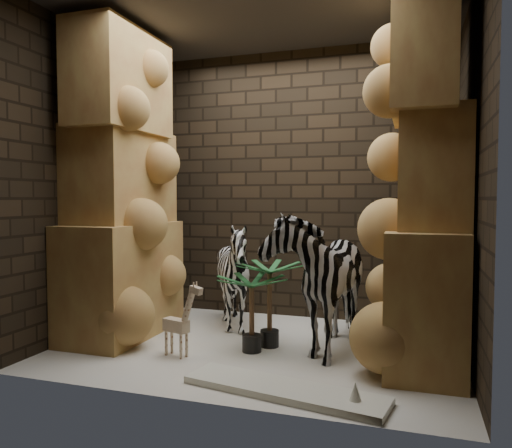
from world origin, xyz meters
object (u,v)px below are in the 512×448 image
(giraffe_toy, at_px, (176,317))
(zebra_left, at_px, (235,281))
(palm_back, at_px, (252,313))
(surfboard, at_px, (284,390))
(palm_front, at_px, (270,304))
(zebra_right, at_px, (320,267))

(giraffe_toy, bearing_deg, zebra_left, 96.57)
(giraffe_toy, relative_size, palm_back, 0.99)
(giraffe_toy, bearing_deg, surfboard, -7.13)
(zebra_left, bearing_deg, surfboard, -41.85)
(palm_back, bearing_deg, surfboard, -57.97)
(giraffe_toy, distance_m, surfboard, 1.22)
(palm_front, xyz_separation_m, palm_back, (-0.11, -0.19, -0.05))
(zebra_left, distance_m, giraffe_toy, 0.97)
(giraffe_toy, distance_m, palm_back, 0.65)
(surfboard, bearing_deg, palm_front, 121.95)
(zebra_left, height_order, palm_back, zebra_left)
(zebra_right, xyz_separation_m, palm_back, (-0.54, -0.32, -0.39))
(zebra_right, relative_size, zebra_left, 1.33)
(palm_front, relative_size, palm_back, 1.15)
(zebra_right, xyz_separation_m, palm_front, (-0.43, -0.12, -0.34))
(zebra_right, height_order, palm_back, zebra_right)
(giraffe_toy, bearing_deg, zebra_right, 46.79)
(zebra_left, distance_m, palm_front, 0.67)
(zebra_right, xyz_separation_m, zebra_left, (-0.94, 0.31, -0.23))
(palm_front, distance_m, palm_back, 0.23)
(zebra_left, xyz_separation_m, palm_back, (0.40, -0.63, -0.16))
(palm_back, bearing_deg, zebra_right, 30.43)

